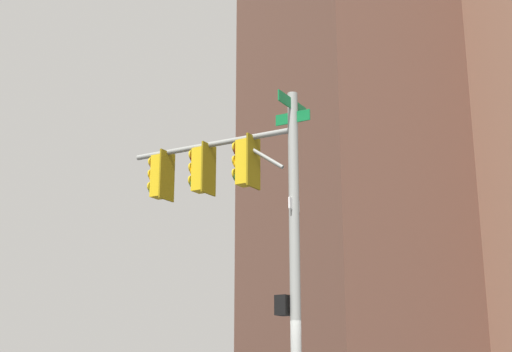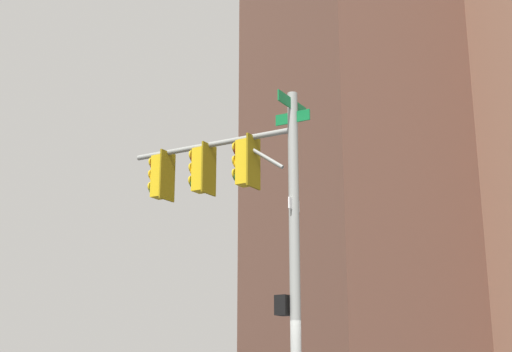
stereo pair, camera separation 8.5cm
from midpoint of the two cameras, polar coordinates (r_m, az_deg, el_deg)
The scene contains 1 object.
signal_pole_assembly at distance 15.38m, azimuth -1.68°, elevation -2.09°, with size 3.22×3.64×7.28m.
Camera 1 is at (5.33, 12.95, 1.57)m, focal length 50.13 mm.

